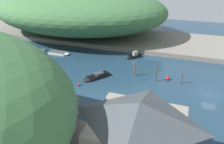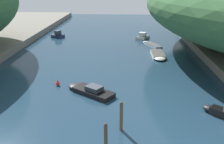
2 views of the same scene
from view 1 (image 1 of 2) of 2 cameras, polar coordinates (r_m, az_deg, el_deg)
name	(u,v)px [view 1 (image 1 of 2)]	position (r m, az deg, el deg)	size (l,w,h in m)	color
water_surface	(70,72)	(51.01, -10.81, -0.05)	(130.00, 130.00, 0.00)	#1E384C
right_bank	(110,37)	(74.04, -0.42, 9.16)	(22.00, 120.00, 1.28)	slate
hillside_right	(79,10)	(77.75, -8.58, 15.80)	(42.44, 59.42, 14.85)	#3D6B3D
waterfront_building	(138,134)	(24.55, 6.75, -15.87)	(9.13, 10.41, 8.38)	gray
boathouse_shed	(37,110)	(32.55, -18.94, -9.44)	(8.61, 10.08, 4.91)	slate
boat_near_quay	(34,50)	(66.72, -19.71, 5.32)	(3.81, 6.10, 0.39)	white
boat_small_dinghy	(60,53)	(62.30, -13.44, 4.83)	(2.21, 6.06, 0.59)	silver
boat_cabin_cruiser	(96,76)	(47.53, -4.22, -1.18)	(6.42, 5.29, 1.06)	black
boat_mid_channel	(134,56)	(58.18, 5.65, 4.16)	(4.09, 3.85, 1.71)	black
boat_white_cruiser	(13,48)	(69.95, -24.50, 5.61)	(3.74, 4.80, 1.45)	white
mooring_post_nearest	(182,78)	(46.98, 17.73, -1.53)	(0.27, 0.27, 2.49)	#4C3D2D
mooring_post_second	(156,73)	(46.43, 11.53, -0.26)	(0.25, 0.25, 3.69)	#4C3D2D
mooring_post_middle	(135,70)	(48.23, 5.98, 0.59)	(0.29, 0.29, 2.83)	brown
channel_buoy_near	(168,78)	(47.95, 14.30, -1.56)	(0.78, 0.78, 1.17)	red
channel_buoy_far	(79,84)	(44.94, -8.63, -3.18)	(0.51, 0.51, 0.77)	red
person_on_quay	(140,134)	(29.68, 7.20, -15.75)	(0.22, 0.38, 1.69)	#282D3D
person_by_boathouse	(190,144)	(29.73, 19.67, -17.29)	(0.33, 0.43, 1.69)	#282D3D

